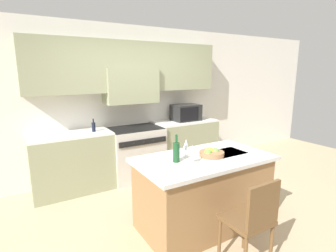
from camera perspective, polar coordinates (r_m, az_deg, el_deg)
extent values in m
plane|color=tan|center=(3.65, 4.21, -19.64)|extent=(10.00, 10.00, 0.00)
cube|color=silver|center=(4.90, -9.07, 5.26)|extent=(10.00, 0.06, 2.70)
cube|color=gray|center=(4.68, -8.39, 12.65)|extent=(3.40, 0.34, 0.85)
cube|color=gray|center=(4.66, -8.12, 8.66)|extent=(0.93, 0.40, 0.60)
cube|color=gray|center=(4.48, -20.06, -7.66)|extent=(1.23, 0.62, 0.92)
cube|color=white|center=(4.35, -20.50, -1.76)|extent=(1.23, 0.62, 0.03)
cube|color=gray|center=(5.28, 3.63, -3.99)|extent=(1.23, 0.62, 0.92)
cube|color=white|center=(5.17, 3.70, 1.06)|extent=(1.23, 0.62, 0.03)
cube|color=beige|center=(4.76, -7.09, -5.90)|extent=(0.93, 0.66, 0.91)
cube|color=black|center=(4.64, -7.24, -0.47)|extent=(0.89, 0.61, 0.01)
cube|color=black|center=(4.38, -5.37, -3.47)|extent=(0.86, 0.02, 0.09)
cylinder|color=black|center=(4.23, -9.74, -4.14)|extent=(0.04, 0.02, 0.04)
cylinder|color=black|center=(4.30, -7.49, -3.82)|extent=(0.04, 0.02, 0.04)
cylinder|color=black|center=(4.37, -5.30, -3.51)|extent=(0.04, 0.02, 0.04)
cylinder|color=black|center=(4.45, -3.20, -3.20)|extent=(0.04, 0.02, 0.04)
cylinder|color=black|center=(4.53, -1.16, -2.89)|extent=(0.04, 0.02, 0.04)
cube|color=black|center=(5.15, 3.91, 2.95)|extent=(0.52, 0.38, 0.31)
cube|color=black|center=(4.97, 4.73, 2.61)|extent=(0.41, 0.01, 0.26)
cube|color=olive|center=(3.37, 7.66, -14.27)|extent=(1.55, 0.83, 0.85)
cube|color=silver|center=(3.20, 7.88, -7.10)|extent=(1.65, 0.91, 0.04)
cube|color=#2D2D30|center=(3.43, 12.75, -5.69)|extent=(0.44, 0.32, 0.01)
cylinder|color=#B2B2B7|center=(3.56, 10.65, -4.87)|extent=(0.02, 0.02, 0.00)
cube|color=brown|center=(2.81, 16.69, -18.95)|extent=(0.42, 0.40, 0.04)
cube|color=brown|center=(2.60, 20.03, -16.03)|extent=(0.40, 0.04, 0.42)
cylinder|color=brown|center=(2.94, 11.16, -23.03)|extent=(0.04, 0.04, 0.47)
cylinder|color=brown|center=(3.15, 16.33, -20.64)|extent=(0.04, 0.04, 0.47)
cylinder|color=brown|center=(2.98, 21.52, -23.18)|extent=(0.04, 0.04, 0.47)
cylinder|color=#194723|center=(2.98, 1.82, -5.77)|extent=(0.08, 0.08, 0.22)
cylinder|color=#194723|center=(2.93, 1.84, -2.80)|extent=(0.03, 0.03, 0.10)
cylinder|color=white|center=(2.98, 5.24, -8.00)|extent=(0.07, 0.07, 0.01)
cylinder|color=white|center=(2.96, 5.26, -7.18)|extent=(0.01, 0.01, 0.08)
cone|color=white|center=(2.93, 5.30, -5.27)|extent=(0.08, 0.08, 0.12)
cylinder|color=white|center=(3.19, 3.91, -6.59)|extent=(0.07, 0.07, 0.01)
cylinder|color=white|center=(3.18, 3.92, -5.81)|extent=(0.01, 0.01, 0.08)
cone|color=white|center=(3.15, 3.95, -4.02)|extent=(0.08, 0.08, 0.12)
cylinder|color=#996B47|center=(3.24, 9.49, -6.00)|extent=(0.30, 0.30, 0.06)
sphere|color=#66A83D|center=(3.20, 8.71, -5.88)|extent=(0.10, 0.10, 0.10)
sphere|color=#66A83D|center=(3.27, 10.26, -5.53)|extent=(0.09, 0.09, 0.09)
sphere|color=gold|center=(3.26, 8.99, -5.53)|extent=(0.11, 0.11, 0.11)
cylinder|color=black|center=(4.37, -15.88, -0.22)|extent=(0.06, 0.06, 0.15)
cylinder|color=black|center=(4.35, -15.96, 1.13)|extent=(0.02, 0.02, 0.06)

